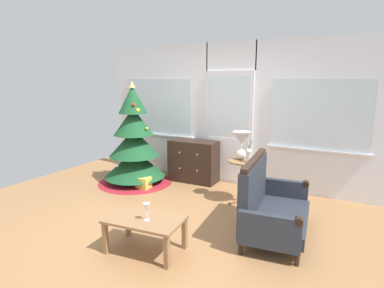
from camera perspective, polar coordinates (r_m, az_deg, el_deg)
The scene contains 11 objects.
ground_plane at distance 4.44m, azimuth -4.09°, elevation -13.98°, with size 6.76×6.76×0.00m, color #996B42.
back_wall_with_door at distance 5.90m, azimuth 6.75°, elevation 5.31°, with size 5.20×0.14×2.55m.
christmas_tree at distance 5.99m, azimuth -10.22°, elevation -0.77°, with size 1.37×1.37×1.87m.
dresser_cabinet at distance 6.04m, azimuth 0.28°, elevation -3.03°, with size 0.91×0.46×0.78m.
settee_sofa at distance 4.15m, azimuth 13.40°, elevation -10.45°, with size 0.85×1.42×0.96m.
side_table at distance 5.07m, azimuth 9.09°, elevation -5.02°, with size 0.50×0.48×0.67m.
table_lamp at distance 5.01m, azimuth 8.77°, elevation 0.43°, with size 0.28×0.28×0.44m.
flower_vase at distance 4.90m, azimuth 10.06°, elevation -1.86°, with size 0.11×0.10×0.35m.
coffee_table at distance 3.71m, azimuth -8.32°, elevation -13.70°, with size 0.89×0.60×0.39m.
wine_glass at distance 3.57m, azimuth -8.08°, elevation -11.17°, with size 0.08×0.08×0.20m.
gift_box at distance 5.73m, azimuth -8.54°, elevation -6.91°, with size 0.22×0.20×0.22m, color #D8C64C.
Camera 1 is at (2.18, -3.36, 1.90)m, focal length 30.04 mm.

